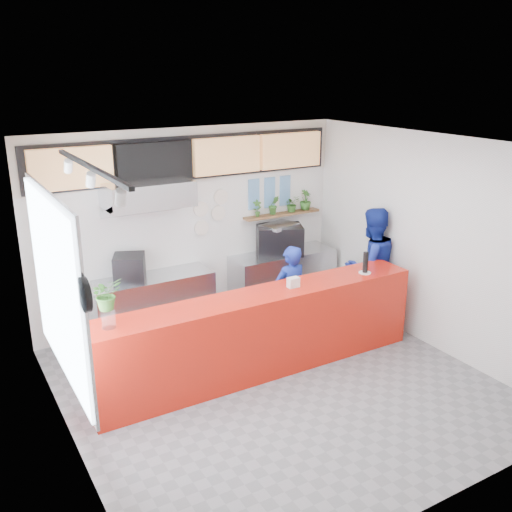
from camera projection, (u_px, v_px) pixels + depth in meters
name	position (u px, v px, depth m)	size (l,w,h in m)	color
floor	(277.00, 384.00, 7.22)	(5.00, 5.00, 0.00)	slate
ceiling	(280.00, 146.00, 6.28)	(5.00, 5.00, 0.00)	silver
wall_back	(192.00, 226.00, 8.80)	(5.00, 5.00, 0.00)	white
wall_left	(62.00, 318.00, 5.55)	(5.00, 5.00, 0.00)	white
wall_right	(430.00, 242.00, 7.95)	(5.00, 5.00, 0.00)	white
service_counter	(261.00, 333.00, 7.37)	(4.50, 0.60, 1.10)	red
cream_band	(189.00, 154.00, 8.44)	(5.00, 0.02, 0.80)	beige
prep_bench	(153.00, 305.00, 8.50)	(1.80, 0.60, 0.90)	#B2B5BA
panini_oven	(130.00, 268.00, 8.14)	(0.43, 0.43, 0.39)	black
extraction_hood	(148.00, 194.00, 7.92)	(1.20, 0.70, 0.35)	#B2B5BA
hood_lip	(149.00, 208.00, 7.99)	(1.20, 0.70, 0.08)	#B2B5BA
right_bench	(283.00, 278.00, 9.60)	(1.80, 0.60, 0.90)	#B2B5BA
espresso_machine	(279.00, 240.00, 9.35)	(0.74, 0.53, 0.47)	black
espresso_tray	(279.00, 226.00, 9.27)	(0.57, 0.39, 0.05)	#ABAEB2
herb_shelf	(282.00, 214.00, 9.48)	(1.40, 0.18, 0.04)	brown
menu_board_far_left	(71.00, 168.00, 7.53)	(1.10, 0.10, 0.55)	tan
menu_board_mid_left	(154.00, 162.00, 8.09)	(1.10, 0.10, 0.55)	black
menu_board_mid_right	(227.00, 156.00, 8.64)	(1.10, 0.10, 0.55)	tan
menu_board_far_right	(291.00, 150.00, 9.20)	(1.10, 0.10, 0.55)	tan
soffit	(190.00, 158.00, 8.44)	(4.80, 0.04, 0.65)	black
window_pane	(56.00, 288.00, 5.75)	(0.04, 2.20, 1.90)	silver
window_frame	(58.00, 288.00, 5.76)	(0.03, 2.30, 2.00)	#B2B5BA
wall_clock_rim	(85.00, 295.00, 4.66)	(0.30, 0.30, 0.05)	black
wall_clock_face	(88.00, 294.00, 4.67)	(0.26, 0.26, 0.02)	white
track_rail	(90.00, 167.00, 5.29)	(0.05, 2.40, 0.04)	black
dec_plate_a	(201.00, 209.00, 8.77)	(0.24, 0.24, 0.03)	silver
dec_plate_b	(218.00, 213.00, 8.94)	(0.24, 0.24, 0.03)	silver
dec_plate_c	(201.00, 228.00, 8.86)	(0.24, 0.24, 0.03)	silver
dec_plate_d	(221.00, 197.00, 8.89)	(0.24, 0.24, 0.03)	silver
photo_frame_a	(254.00, 187.00, 9.15)	(0.20, 0.02, 0.25)	#598CBF
photo_frame_b	(270.00, 185.00, 9.30)	(0.20, 0.02, 0.25)	#598CBF
photo_frame_c	(285.00, 183.00, 9.44)	(0.20, 0.02, 0.25)	#598CBF
photo_frame_d	(254.00, 202.00, 9.23)	(0.20, 0.02, 0.25)	#598CBF
photo_frame_e	(270.00, 200.00, 9.37)	(0.20, 0.02, 0.25)	#598CBF
photo_frame_f	(285.00, 198.00, 9.52)	(0.20, 0.02, 0.25)	#598CBF
staff_center	(290.00, 294.00, 8.17)	(0.53, 0.35, 1.45)	navy
staff_right	(371.00, 266.00, 8.78)	(0.89, 0.69, 1.83)	navy
herb_a	(257.00, 208.00, 9.20)	(0.15, 0.10, 0.28)	#306122
herb_b	(274.00, 205.00, 9.35)	(0.17, 0.14, 0.31)	#306122
herb_c	(292.00, 204.00, 9.53)	(0.25, 0.21, 0.27)	#306122
herb_d	(306.00, 200.00, 9.65)	(0.19, 0.17, 0.34)	#306122
glass_vase	(109.00, 320.00, 6.23)	(0.15, 0.15, 0.19)	silver
basil_vase	(106.00, 294.00, 6.13)	(0.32, 0.28, 0.36)	#306122
napkin_holder	(293.00, 282.00, 7.40)	(0.15, 0.09, 0.13)	silver
white_plate	(365.00, 273.00, 7.92)	(0.17, 0.17, 0.01)	silver
pepper_mill	(365.00, 262.00, 7.87)	(0.07, 0.07, 0.29)	black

